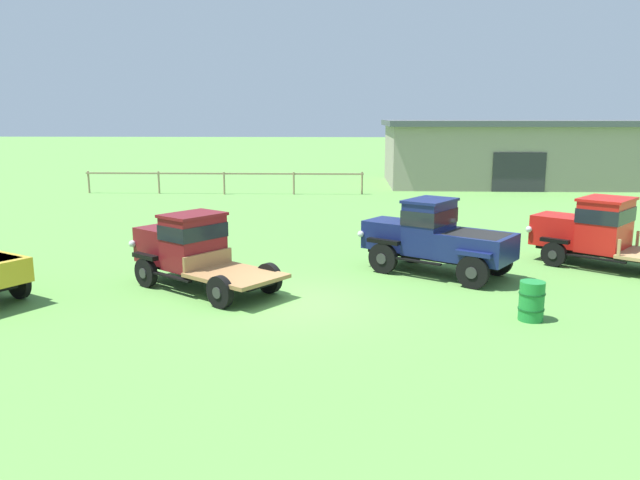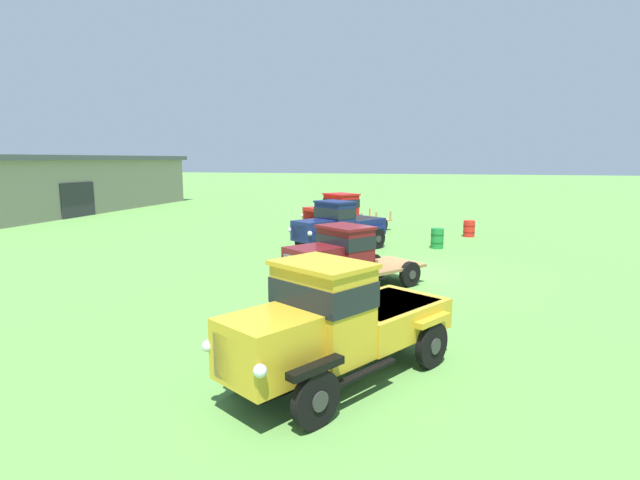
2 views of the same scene
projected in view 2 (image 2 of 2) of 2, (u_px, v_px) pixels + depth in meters
ground_plane at (398, 274)px, 17.69m from camera, size 240.00×240.00×0.00m
farm_shed at (60, 183)px, 38.91m from camera, size 22.48×9.49×4.29m
vintage_truck_foreground_near at (335, 322)px, 8.95m from camera, size 5.04×3.83×2.28m
vintage_truck_second_in_line at (341, 258)px, 15.11m from camera, size 4.76×4.14×2.04m
vintage_truck_midrow_center at (339, 225)px, 22.12m from camera, size 4.61×3.86×2.21m
vintage_truck_far_side at (338, 213)px, 27.34m from camera, size 5.06×4.62×2.16m
oil_drum_beside_row at (437, 238)px, 22.68m from camera, size 0.60×0.60×0.92m
oil_drum_near_fence at (469, 229)px, 26.10m from camera, size 0.62×0.62×0.85m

